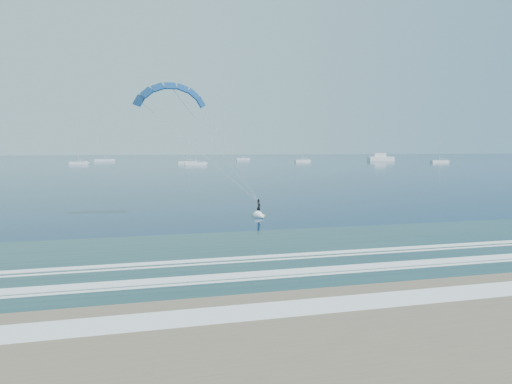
{
  "coord_description": "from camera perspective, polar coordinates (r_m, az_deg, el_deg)",
  "views": [
    {
      "loc": [
        -10.15,
        -19.51,
        7.36
      ],
      "look_at": [
        0.88,
        23.88,
        2.98
      ],
      "focal_mm": 32.0,
      "sensor_mm": 36.0,
      "label": 1
    }
  ],
  "objects": [
    {
      "name": "ground",
      "position": [
        23.19,
        12.85,
        -13.06
      ],
      "size": [
        900.0,
        900.0,
        0.0
      ],
      "primitive_type": "plane",
      "color": "#082748",
      "rests_on": "ground"
    },
    {
      "name": "kitesurfer_rig",
      "position": [
        46.19,
        -5.23,
        5.96
      ],
      "size": [
        14.91,
        5.06,
        14.61
      ],
      "color": "#95C917",
      "rests_on": "ground"
    },
    {
      "name": "motor_yacht",
      "position": [
        266.72,
        15.28,
        4.15
      ],
      "size": [
        15.07,
        4.02,
        6.22
      ],
      "color": "white",
      "rests_on": "ground"
    },
    {
      "name": "sailboat_1",
      "position": [
        214.49,
        -21.29,
        3.41
      ],
      "size": [
        7.72,
        2.4,
        10.74
      ],
      "color": "white",
      "rests_on": "ground"
    },
    {
      "name": "sailboat_2",
      "position": [
        254.05,
        -18.44,
        3.79
      ],
      "size": [
        10.08,
        2.4,
        13.41
      ],
      "color": "white",
      "rests_on": "ground"
    },
    {
      "name": "sailboat_3",
      "position": [
        207.82,
        -8.58,
        3.67
      ],
      "size": [
        8.37,
        2.4,
        11.66
      ],
      "color": "white",
      "rests_on": "ground"
    },
    {
      "name": "sailboat_4",
      "position": [
        266.61,
        -1.66,
        4.14
      ],
      "size": [
        7.69,
        2.4,
        10.6
      ],
      "color": "white",
      "rests_on": "ground"
    },
    {
      "name": "sailboat_5",
      "position": [
        232.64,
        5.83,
        3.9
      ],
      "size": [
        7.86,
        2.4,
        10.84
      ],
      "color": "white",
      "rests_on": "ground"
    },
    {
      "name": "sailboat_6",
      "position": [
        239.25,
        21.97,
        3.58
      ],
      "size": [
        9.21,
        2.4,
        12.42
      ],
      "color": "white",
      "rests_on": "ground"
    },
    {
      "name": "sailboat_8",
      "position": [
        194.81,
        -7.57,
        3.57
      ],
      "size": [
        8.99,
        2.4,
        12.83
      ],
      "color": "white",
      "rests_on": "ground"
    }
  ]
}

